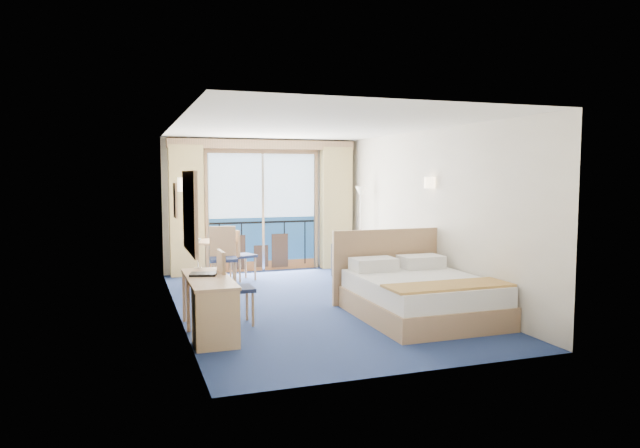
# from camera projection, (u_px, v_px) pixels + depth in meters

# --- Properties ---
(floor) EXTENTS (6.50, 6.50, 0.00)m
(floor) POSITION_uv_depth(u_px,v_px,m) (312.00, 303.00, 8.77)
(floor) COLOR navy
(floor) RESTS_ON ground
(room_walls) EXTENTS (4.04, 6.54, 2.72)m
(room_walls) POSITION_uv_depth(u_px,v_px,m) (312.00, 188.00, 8.61)
(room_walls) COLOR beige
(room_walls) RESTS_ON ground
(balcony_door) EXTENTS (2.36, 0.03, 2.52)m
(balcony_door) POSITION_uv_depth(u_px,v_px,m) (263.00, 215.00, 11.70)
(balcony_door) COLOR navy
(balcony_door) RESTS_ON room_walls
(curtain_left) EXTENTS (0.65, 0.22, 2.55)m
(curtain_left) POSITION_uv_depth(u_px,v_px,m) (187.00, 211.00, 11.05)
(curtain_left) COLOR tan
(curtain_left) RESTS_ON room_walls
(curtain_right) EXTENTS (0.65, 0.22, 2.55)m
(curtain_right) POSITION_uv_depth(u_px,v_px,m) (336.00, 208.00, 12.05)
(curtain_right) COLOR tan
(curtain_right) RESTS_ON room_walls
(pelmet) EXTENTS (3.80, 0.25, 0.18)m
(pelmet) POSITION_uv_depth(u_px,v_px,m) (264.00, 145.00, 11.46)
(pelmet) COLOR tan
(pelmet) RESTS_ON room_walls
(mirror) EXTENTS (0.05, 1.25, 0.95)m
(mirror) POSITION_uv_depth(u_px,v_px,m) (190.00, 212.00, 6.58)
(mirror) COLOR tan
(mirror) RESTS_ON room_walls
(wall_print) EXTENTS (0.04, 0.42, 0.52)m
(wall_print) POSITION_uv_depth(u_px,v_px,m) (176.00, 200.00, 8.42)
(wall_print) COLOR tan
(wall_print) RESTS_ON room_walls
(sconce_left) EXTENTS (0.18, 0.18, 0.18)m
(sconce_left) POSITION_uv_depth(u_px,v_px,m) (184.00, 185.00, 7.41)
(sconce_left) COLOR #FFE3B2
(sconce_left) RESTS_ON room_walls
(sconce_right) EXTENTS (0.18, 0.18, 0.18)m
(sconce_right) POSITION_uv_depth(u_px,v_px,m) (430.00, 183.00, 9.09)
(sconce_right) COLOR #FFE3B2
(sconce_right) RESTS_ON room_walls
(bed) EXTENTS (1.81, 2.15, 1.14)m
(bed) POSITION_uv_depth(u_px,v_px,m) (419.00, 294.00, 7.92)
(bed) COLOR tan
(bed) RESTS_ON ground
(nightstand) EXTENTS (0.41, 0.39, 0.53)m
(nightstand) POSITION_uv_depth(u_px,v_px,m) (409.00, 277.00, 9.52)
(nightstand) COLOR tan
(nightstand) RESTS_ON ground
(phone) EXTENTS (0.19, 0.16, 0.08)m
(phone) POSITION_uv_depth(u_px,v_px,m) (407.00, 259.00, 9.48)
(phone) COLOR white
(phone) RESTS_ON nightstand
(armchair) EXTENTS (1.11, 1.12, 0.74)m
(armchair) POSITION_uv_depth(u_px,v_px,m) (360.00, 261.00, 10.65)
(armchair) COLOR #424850
(armchair) RESTS_ON ground
(floor_lamp) EXTENTS (0.24, 0.24, 1.74)m
(floor_lamp) POSITION_uv_depth(u_px,v_px,m) (361.00, 208.00, 11.30)
(floor_lamp) COLOR silver
(floor_lamp) RESTS_ON ground
(desk) EXTENTS (0.52, 1.52, 0.71)m
(desk) POSITION_uv_depth(u_px,v_px,m) (214.00, 310.00, 6.68)
(desk) COLOR tan
(desk) RESTS_ON ground
(desk_chair) EXTENTS (0.44, 0.43, 0.99)m
(desk_chair) POSITION_uv_depth(u_px,v_px,m) (230.00, 283.00, 7.47)
(desk_chair) COLOR #1B2441
(desk_chair) RESTS_ON ground
(folder) EXTENTS (0.37, 0.31, 0.03)m
(folder) POSITION_uv_depth(u_px,v_px,m) (203.00, 274.00, 7.17)
(folder) COLOR black
(folder) RESTS_ON desk
(desk_lamp) EXTENTS (0.11, 0.11, 0.40)m
(desk_lamp) POSITION_uv_depth(u_px,v_px,m) (198.00, 247.00, 7.57)
(desk_lamp) COLOR silver
(desk_lamp) RESTS_ON desk
(round_table) EXTENTS (0.85, 0.85, 0.76)m
(round_table) POSITION_uv_depth(u_px,v_px,m) (215.00, 251.00, 10.52)
(round_table) COLOR tan
(round_table) RESTS_ON ground
(table_chair_a) EXTENTS (0.54, 0.54, 0.96)m
(table_chair_a) POSITION_uv_depth(u_px,v_px,m) (239.00, 252.00, 10.62)
(table_chair_a) COLOR #1B2441
(table_chair_a) RESTS_ON ground
(table_chair_b) EXTENTS (0.50, 0.51, 1.07)m
(table_chair_b) POSITION_uv_depth(u_px,v_px,m) (223.00, 253.00, 9.97)
(table_chair_b) COLOR #1B2441
(table_chair_b) RESTS_ON ground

